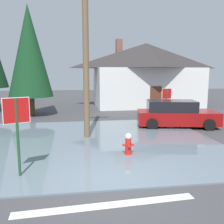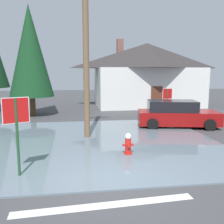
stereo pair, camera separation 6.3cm
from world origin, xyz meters
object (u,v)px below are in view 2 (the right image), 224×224
at_px(stop_sign_near, 16,121).
at_px(stop_sign_far, 167,97).
at_px(house, 146,74).
at_px(pine_tree_tall_left, 30,51).
at_px(parked_car, 176,114).
at_px(fire_hydrant, 128,144).
at_px(utility_pole, 86,50).

height_order(stop_sign_near, stop_sign_far, stop_sign_near).
relative_size(stop_sign_near, house, 0.23).
relative_size(house, pine_tree_tall_left, 1.32).
bearing_deg(parked_car, fire_hydrant, -129.48).
distance_m(fire_hydrant, parked_car, 5.96).
xyz_separation_m(fire_hydrant, stop_sign_far, (4.41, 7.76, 1.03)).
height_order(fire_hydrant, parked_car, parked_car).
height_order(fire_hydrant, utility_pole, utility_pole).
relative_size(utility_pole, pine_tree_tall_left, 1.01).
xyz_separation_m(stop_sign_near, parked_car, (7.41, 6.10, -0.98)).
xyz_separation_m(stop_sign_near, fire_hydrant, (3.62, 1.50, -1.30)).
distance_m(utility_pole, house, 13.21).
bearing_deg(pine_tree_tall_left, fire_hydrant, -62.38).
distance_m(stop_sign_far, parked_car, 3.31).
relative_size(fire_hydrant, stop_sign_far, 0.42).
bearing_deg(stop_sign_far, fire_hydrant, -119.60).
bearing_deg(utility_pole, stop_sign_far, 40.49).
height_order(utility_pole, parked_car, utility_pole).
height_order(stop_sign_near, pine_tree_tall_left, pine_tree_tall_left).
bearing_deg(stop_sign_near, stop_sign_far, 49.08).
relative_size(utility_pole, stop_sign_far, 3.89).
relative_size(utility_pole, house, 0.76).
xyz_separation_m(stop_sign_near, pine_tree_tall_left, (-1.48, 11.26, 2.90)).
bearing_deg(parked_car, stop_sign_far, 78.83).
height_order(fire_hydrant, stop_sign_far, stop_sign_far).
bearing_deg(house, pine_tree_tall_left, -154.71).
bearing_deg(house, fire_hydrant, -108.25).
bearing_deg(utility_pole, pine_tree_tall_left, 117.84).
bearing_deg(fire_hydrant, parked_car, 50.52).
bearing_deg(fire_hydrant, stop_sign_near, -157.45).
bearing_deg(parked_car, house, 84.38).
relative_size(fire_hydrant, house, 0.08).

